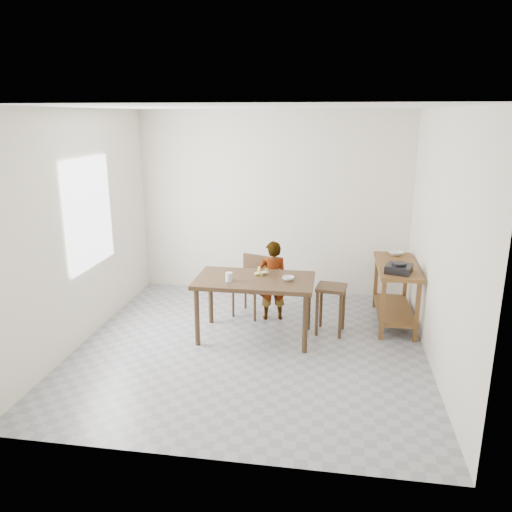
% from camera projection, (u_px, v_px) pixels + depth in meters
% --- Properties ---
extents(floor, '(4.00, 4.00, 0.04)m').
position_uv_depth(floor, '(251.00, 349.00, 5.85)').
color(floor, gray).
rests_on(floor, ground).
extents(ceiling, '(4.00, 4.00, 0.04)m').
position_uv_depth(ceiling, '(250.00, 105.00, 5.10)').
color(ceiling, white).
rests_on(ceiling, wall_back).
extents(wall_back, '(4.00, 0.04, 2.70)m').
position_uv_depth(wall_back, '(273.00, 204.00, 7.39)').
color(wall_back, silver).
rests_on(wall_back, ground).
extents(wall_front, '(4.00, 0.04, 2.70)m').
position_uv_depth(wall_front, '(203.00, 300.00, 3.56)').
color(wall_front, silver).
rests_on(wall_front, ground).
extents(wall_left, '(0.04, 4.00, 2.70)m').
position_uv_depth(wall_left, '(79.00, 229.00, 5.78)').
color(wall_left, silver).
rests_on(wall_left, ground).
extents(wall_right, '(0.04, 4.00, 2.70)m').
position_uv_depth(wall_right, '(442.00, 242.00, 5.17)').
color(wall_right, silver).
rests_on(wall_right, ground).
extents(window_pane, '(0.02, 1.10, 1.30)m').
position_uv_depth(window_pane, '(90.00, 213.00, 5.92)').
color(window_pane, white).
rests_on(window_pane, wall_left).
extents(dining_table, '(1.40, 0.80, 0.75)m').
position_uv_depth(dining_table, '(255.00, 308.00, 6.03)').
color(dining_table, '#3C2816').
rests_on(dining_table, floor).
extents(prep_counter, '(0.50, 1.20, 0.80)m').
position_uv_depth(prep_counter, '(395.00, 294.00, 6.43)').
color(prep_counter, brown).
rests_on(prep_counter, floor).
extents(child, '(0.44, 0.34, 1.07)m').
position_uv_depth(child, '(272.00, 281.00, 6.53)').
color(child, silver).
rests_on(child, floor).
extents(dining_chair, '(0.49, 0.49, 0.80)m').
position_uv_depth(dining_chair, '(250.00, 287.00, 6.69)').
color(dining_chair, '#3C2816').
rests_on(dining_chair, floor).
extents(stool, '(0.39, 0.39, 0.61)m').
position_uv_depth(stool, '(330.00, 309.00, 6.16)').
color(stool, '#3C2816').
rests_on(stool, floor).
extents(glass_tumbler, '(0.11, 0.11, 0.10)m').
position_uv_depth(glass_tumbler, '(229.00, 277.00, 5.82)').
color(glass_tumbler, silver).
rests_on(glass_tumbler, dining_table).
extents(small_bowl, '(0.16, 0.16, 0.04)m').
position_uv_depth(small_bowl, '(288.00, 278.00, 5.86)').
color(small_bowl, silver).
rests_on(small_bowl, dining_table).
extents(banana, '(0.21, 0.18, 0.06)m').
position_uv_depth(banana, '(261.00, 273.00, 6.04)').
color(banana, yellow).
rests_on(banana, dining_table).
extents(serving_bowl, '(0.26, 0.26, 0.05)m').
position_uv_depth(serving_bowl, '(395.00, 253.00, 6.72)').
color(serving_bowl, silver).
rests_on(serving_bowl, prep_counter).
extents(gas_burner, '(0.36, 0.36, 0.10)m').
position_uv_depth(gas_burner, '(399.00, 269.00, 5.97)').
color(gas_burner, black).
rests_on(gas_burner, prep_counter).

